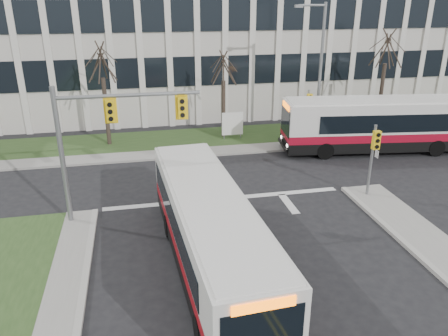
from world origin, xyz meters
TOP-DOWN VIEW (x-y plane):
  - ground at (0.00, 0.00)m, footprint 120.00×120.00m
  - sidewalk_cross at (5.00, 15.20)m, footprint 44.00×1.60m
  - building_lawn at (5.00, 18.00)m, footprint 44.00×5.00m
  - office_building at (5.00, 30.00)m, footprint 40.00×16.00m
  - mast_arm_signal at (-5.62, 7.16)m, footprint 6.11×0.38m
  - signal_pole_near at (7.20, 6.90)m, footprint 0.34×0.39m
  - signal_pole_far at (7.20, 15.40)m, footprint 0.34×0.39m
  - streetlight at (8.03, 16.20)m, footprint 2.15×0.25m
  - directory_sign at (2.50, 17.50)m, footprint 1.50×0.12m
  - tree_left at (-6.00, 18.00)m, footprint 1.80×1.80m
  - tree_mid at (2.00, 18.20)m, footprint 1.80×1.80m
  - tree_right at (14.00, 18.00)m, footprint 1.80×1.80m
  - bus_main at (-1.77, 2.34)m, footprint 3.14×11.55m
  - bus_cross at (11.50, 13.32)m, footprint 12.98×4.31m

SIDE VIEW (x-z plane):
  - ground at x=0.00m, z-range 0.00..0.00m
  - building_lawn at x=5.00m, z-range 0.00..0.12m
  - sidewalk_cross at x=5.00m, z-range 0.00..0.14m
  - directory_sign at x=2.50m, z-range 0.17..2.17m
  - bus_main at x=-1.77m, z-range 0.00..3.05m
  - bus_cross at x=11.50m, z-range 0.00..3.40m
  - signal_pole_near at x=7.20m, z-range 0.60..4.40m
  - signal_pole_far at x=7.20m, z-range 0.60..4.40m
  - mast_arm_signal at x=-5.62m, z-range 1.16..7.36m
  - tree_mid at x=2.00m, z-range 1.47..8.29m
  - streetlight at x=8.03m, z-range 0.59..9.79m
  - tree_left at x=-6.00m, z-range 1.66..9.36m
  - tree_right at x=14.00m, z-range 1.78..10.03m
  - office_building at x=5.00m, z-range 0.00..12.00m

